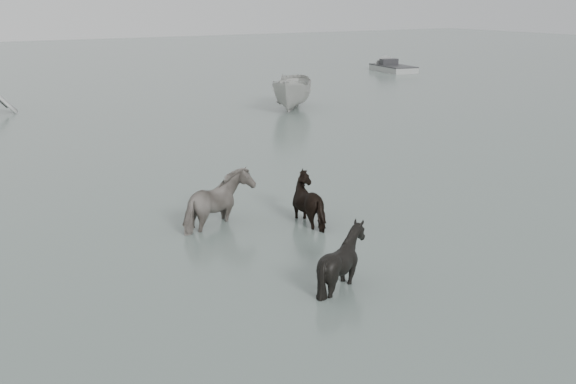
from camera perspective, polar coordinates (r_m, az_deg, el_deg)
name	(u,v)px	position (r m, az deg, el deg)	size (l,w,h in m)	color
ground	(314,251)	(13.70, 2.08, -4.67)	(140.00, 140.00, 0.00)	#586960
pony_pinto	(217,191)	(15.01, -5.61, 0.05)	(0.81, 1.77, 1.50)	black
pony_dark	(315,192)	(15.26, 2.15, -0.03)	(1.28, 1.09, 1.29)	black
pony_black	(342,248)	(11.92, 4.32, -4.41)	(1.07, 1.21, 1.33)	black
boat_small	(293,91)	(30.70, 0.40, 7.99)	(1.51, 4.00, 1.55)	#ABABA7
skiff_port	(393,65)	(46.81, 8.33, 9.86)	(4.79, 1.60, 0.75)	gray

